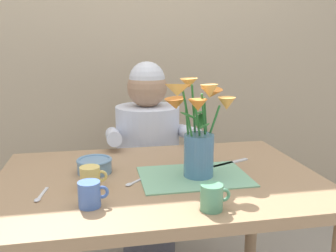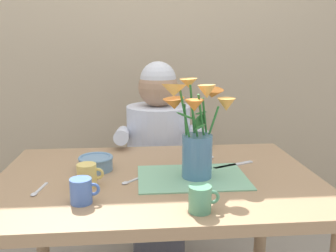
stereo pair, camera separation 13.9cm
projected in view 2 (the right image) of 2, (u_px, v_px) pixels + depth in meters
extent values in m
cube|color=tan|center=(147.00, 39.00, 2.28)|extent=(4.00, 0.10, 2.50)
cube|color=#9E7A56|center=(158.00, 181.00, 1.38)|extent=(1.20, 0.80, 0.04)
cylinder|color=#9E7A56|center=(41.00, 231.00, 1.75)|extent=(0.06, 0.06, 0.70)
cylinder|color=#9E7A56|center=(261.00, 221.00, 1.84)|extent=(0.06, 0.06, 0.70)
cylinder|color=#4C4C56|center=(159.00, 226.00, 2.10)|extent=(0.30, 0.30, 0.40)
cylinder|color=silver|center=(159.00, 151.00, 2.00)|extent=(0.34, 0.34, 0.50)
sphere|color=#A37A5B|center=(158.00, 87.00, 1.92)|extent=(0.21, 0.21, 0.21)
sphere|color=silver|center=(158.00, 80.00, 1.92)|extent=(0.19, 0.19, 0.19)
cylinder|color=silver|center=(122.00, 135.00, 1.82)|extent=(0.07, 0.33, 0.12)
cylinder|color=silver|center=(197.00, 133.00, 1.85)|extent=(0.07, 0.33, 0.12)
cube|color=#7AB289|center=(192.00, 177.00, 1.35)|extent=(0.40, 0.28, 0.00)
cylinder|color=teal|center=(197.00, 157.00, 1.34)|extent=(0.11, 0.11, 0.16)
cylinder|color=#2D7533|center=(212.00, 126.00, 1.32)|extent=(0.05, 0.03, 0.15)
cone|color=#EFA84C|center=(226.00, 105.00, 1.32)|extent=(0.09, 0.09, 0.05)
sphere|color=#E5D14C|center=(226.00, 103.00, 1.32)|extent=(0.02, 0.02, 0.02)
cylinder|color=#2D7533|center=(205.00, 120.00, 1.35)|extent=(0.04, 0.07, 0.18)
cone|color=orange|center=(212.00, 93.00, 1.37)|extent=(0.10, 0.11, 0.05)
sphere|color=#E5D14C|center=(212.00, 92.00, 1.37)|extent=(0.02, 0.02, 0.02)
cylinder|color=#2D7533|center=(193.00, 116.00, 1.33)|extent=(0.03, 0.04, 0.23)
cone|color=#EFA84C|center=(188.00, 83.00, 1.33)|extent=(0.08, 0.08, 0.04)
sphere|color=#E5D14C|center=(188.00, 82.00, 1.33)|extent=(0.02, 0.02, 0.02)
cylinder|color=#2D7533|center=(186.00, 126.00, 1.32)|extent=(0.02, 0.04, 0.16)
cone|color=orange|center=(174.00, 104.00, 1.31)|extent=(0.11, 0.10, 0.05)
sphere|color=#E5D14C|center=(174.00, 102.00, 1.31)|extent=(0.02, 0.02, 0.02)
cylinder|color=#2D7533|center=(186.00, 120.00, 1.28)|extent=(0.05, 0.02, 0.21)
cone|color=#EFA84C|center=(174.00, 90.00, 1.24)|extent=(0.11, 0.11, 0.05)
sphere|color=#E5D14C|center=(174.00, 89.00, 1.24)|extent=(0.02, 0.02, 0.02)
cylinder|color=#2D7533|center=(196.00, 128.00, 1.28)|extent=(0.05, 0.05, 0.16)
cone|color=orange|center=(194.00, 106.00, 1.24)|extent=(0.09, 0.09, 0.04)
sphere|color=#E5D14C|center=(194.00, 104.00, 1.24)|extent=(0.02, 0.02, 0.02)
cylinder|color=#2D7533|center=(202.00, 121.00, 1.29)|extent=(0.05, 0.07, 0.20)
cone|color=#EFA84C|center=(207.00, 92.00, 1.25)|extent=(0.09, 0.09, 0.05)
sphere|color=#E5D14C|center=(207.00, 90.00, 1.25)|extent=(0.02, 0.02, 0.02)
ellipsoid|color=#2D7533|center=(201.00, 113.00, 1.36)|extent=(0.07, 0.10, 0.03)
ellipsoid|color=#2D7533|center=(186.00, 116.00, 1.26)|extent=(0.09, 0.08, 0.04)
ellipsoid|color=#2D7533|center=(200.00, 121.00, 1.37)|extent=(0.06, 0.10, 0.05)
ellipsoid|color=#2D7533|center=(200.00, 127.00, 1.25)|extent=(0.04, 0.09, 0.05)
cylinder|color=#6689A8|center=(96.00, 164.00, 1.43)|extent=(0.13, 0.13, 0.05)
torus|color=#6689A8|center=(96.00, 158.00, 1.43)|extent=(0.14, 0.14, 0.01)
cube|color=silver|center=(233.00, 165.00, 1.49)|extent=(0.18, 0.09, 0.00)
cylinder|color=#569970|center=(200.00, 199.00, 1.08)|extent=(0.07, 0.07, 0.08)
torus|color=#569970|center=(213.00, 197.00, 1.08)|extent=(0.04, 0.01, 0.04)
cylinder|color=#476BB7|center=(81.00, 191.00, 1.13)|extent=(0.07, 0.07, 0.08)
torus|color=#476BB7|center=(93.00, 189.00, 1.14)|extent=(0.04, 0.01, 0.04)
cylinder|color=#E5C666|center=(87.00, 175.00, 1.27)|extent=(0.07, 0.07, 0.08)
torus|color=#E5C666|center=(98.00, 174.00, 1.27)|extent=(0.04, 0.01, 0.04)
cube|color=silver|center=(210.00, 161.00, 1.54)|extent=(0.04, 0.10, 0.00)
ellipsoid|color=silver|center=(211.00, 157.00, 1.59)|extent=(0.03, 0.03, 0.01)
cube|color=silver|center=(41.00, 188.00, 1.25)|extent=(0.03, 0.10, 0.00)
ellipsoid|color=silver|center=(34.00, 194.00, 1.20)|extent=(0.02, 0.03, 0.01)
cube|color=silver|center=(136.00, 179.00, 1.34)|extent=(0.08, 0.08, 0.00)
ellipsoid|color=silver|center=(125.00, 183.00, 1.30)|extent=(0.03, 0.03, 0.01)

